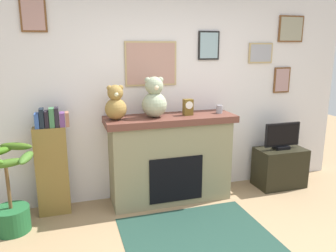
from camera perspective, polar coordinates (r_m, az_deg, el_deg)
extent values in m
cube|color=silver|center=(4.29, -1.00, 5.31)|extent=(5.20, 0.12, 2.60)
cube|color=tan|center=(4.14, -2.92, 10.59)|extent=(0.64, 0.02, 0.53)
cube|color=tan|center=(4.12, -2.88, 10.58)|extent=(0.60, 0.00, 0.49)
cube|color=brown|center=(5.00, 20.27, 15.30)|extent=(0.38, 0.02, 0.35)
cube|color=gray|center=(4.99, 20.35, 15.30)|extent=(0.34, 0.00, 0.31)
cube|color=black|center=(4.38, 6.97, 13.50)|extent=(0.28, 0.02, 0.36)
cube|color=#87A6B1|center=(4.37, 7.03, 13.49)|extent=(0.24, 0.00, 0.32)
cube|color=brown|center=(4.02, -22.03, 17.16)|extent=(0.27, 0.02, 0.35)
cube|color=tan|center=(4.01, -22.04, 17.17)|extent=(0.23, 0.00, 0.31)
cube|color=brown|center=(4.97, 18.86, 7.44)|extent=(0.25, 0.02, 0.35)
cube|color=#A67F7E|center=(4.96, 18.94, 7.43)|extent=(0.21, 0.00, 0.31)
cube|color=tan|center=(4.74, 15.53, 11.92)|extent=(0.35, 0.02, 0.27)
cube|color=#9799A3|center=(4.73, 15.60, 11.91)|extent=(0.31, 0.00, 0.23)
cube|color=gray|center=(4.20, 0.37, -6.06)|extent=(1.47, 0.48, 1.01)
cube|color=brown|center=(4.05, 0.38, 1.19)|extent=(1.59, 0.54, 0.08)
cube|color=black|center=(4.04, 1.43, -9.13)|extent=(0.66, 0.02, 0.55)
cube|color=brown|center=(4.07, -19.15, -7.30)|extent=(0.35, 0.16, 1.04)
cube|color=#2E4D92|center=(3.91, -21.49, 0.85)|extent=(0.05, 0.13, 0.16)
cube|color=black|center=(3.90, -20.76, 1.27)|extent=(0.05, 0.13, 0.21)
cube|color=black|center=(3.90, -20.00, 1.11)|extent=(0.04, 0.13, 0.18)
cube|color=#3A6D45|center=(3.89, -19.24, 1.38)|extent=(0.05, 0.13, 0.21)
cube|color=black|center=(3.89, -18.45, 1.46)|extent=(0.04, 0.13, 0.22)
cube|color=#61376F|center=(3.90, -17.62, 1.09)|extent=(0.06, 0.13, 0.16)
cube|color=#945E49|center=(3.90, -16.84, 1.15)|extent=(0.04, 0.13, 0.16)
cylinder|color=#1E592D|center=(4.00, -25.07, -14.27)|extent=(0.36, 0.36, 0.26)
cylinder|color=brown|center=(3.85, -25.63, -9.26)|extent=(0.04, 0.04, 0.49)
ellipsoid|color=#3B6422|center=(3.68, -23.07, -4.99)|extent=(0.17, 0.37, 0.08)
ellipsoid|color=#3B5C18|center=(3.91, -24.53, -3.16)|extent=(0.37, 0.23, 0.08)
ellipsoid|color=#375C1A|center=(3.64, -25.72, -5.75)|extent=(0.37, 0.21, 0.08)
cube|color=black|center=(4.92, 18.52, -6.70)|extent=(0.66, 0.40, 0.54)
cube|color=black|center=(4.83, 18.78, -3.46)|extent=(0.20, 0.14, 0.04)
cube|color=black|center=(4.78, 18.94, -1.38)|extent=(0.52, 0.03, 0.32)
cube|color=black|center=(4.77, 19.06, -1.43)|extent=(0.48, 0.00, 0.28)
cube|color=#1D3A30|center=(3.64, 4.98, -18.17)|extent=(1.51, 1.18, 0.01)
cylinder|color=gray|center=(4.25, 8.76, 2.87)|extent=(0.08, 0.08, 0.10)
cube|color=brown|center=(4.08, 3.43, 3.23)|extent=(0.12, 0.08, 0.20)
cylinder|color=white|center=(4.03, 3.65, 3.57)|extent=(0.09, 0.01, 0.09)
sphere|color=olive|center=(3.86, -8.90, 2.89)|extent=(0.25, 0.25, 0.25)
sphere|color=olive|center=(3.83, -9.00, 5.65)|extent=(0.18, 0.18, 0.18)
sphere|color=olive|center=(3.81, -9.97, 6.40)|extent=(0.06, 0.06, 0.06)
sphere|color=olive|center=(3.83, -8.10, 6.50)|extent=(0.06, 0.06, 0.06)
sphere|color=beige|center=(3.76, -8.83, 5.38)|extent=(0.05, 0.05, 0.05)
sphere|color=gray|center=(3.94, -2.35, 3.64)|extent=(0.30, 0.30, 0.30)
sphere|color=gray|center=(3.91, -2.38, 6.87)|extent=(0.21, 0.21, 0.21)
sphere|color=gray|center=(3.89, -3.47, 7.77)|extent=(0.08, 0.08, 0.08)
sphere|color=gray|center=(3.92, -1.32, 7.85)|extent=(0.08, 0.08, 0.08)
sphere|color=beige|center=(3.83, -2.04, 6.58)|extent=(0.06, 0.06, 0.06)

